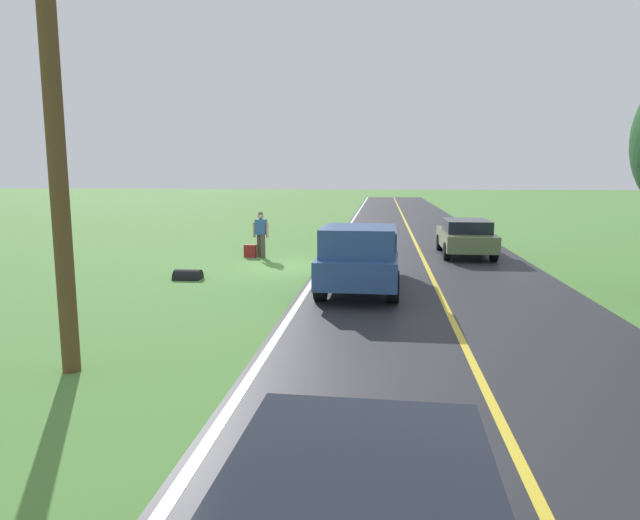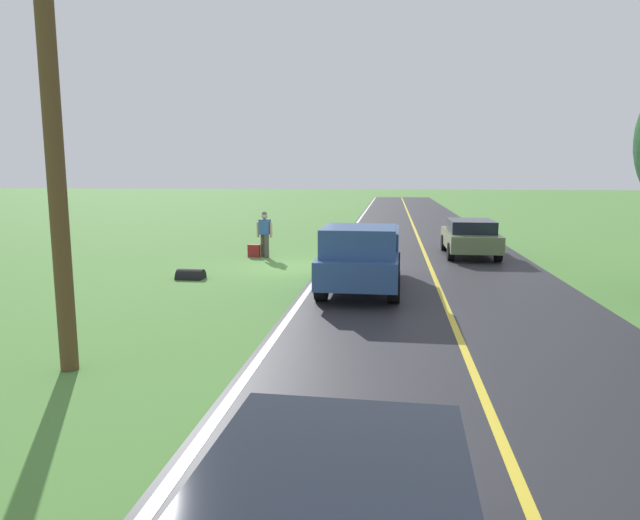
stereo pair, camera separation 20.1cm
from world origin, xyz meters
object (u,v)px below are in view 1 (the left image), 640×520
utility_pole_roadside (56,141)px  hitchhiker_walking (261,232)px  suitcase_carried (250,251)px  pickup_truck_passing (360,255)px  sedan_near_oncoming (466,236)px

utility_pole_roadside → hitchhiker_walking: bearing=-91.7°
hitchhiker_walking → utility_pole_roadside: size_ratio=0.24×
hitchhiker_walking → suitcase_carried: size_ratio=3.61×
hitchhiker_walking → pickup_truck_passing: size_ratio=0.32×
pickup_truck_passing → utility_pole_roadside: size_ratio=0.75×
pickup_truck_passing → utility_pole_roadside: (4.35, 6.90, 2.67)m
suitcase_carried → sedan_near_oncoming: (-8.24, -1.44, 0.51)m
suitcase_carried → pickup_truck_passing: size_ratio=0.09×
suitcase_carried → hitchhiker_walking: bearing=100.9°
suitcase_carried → utility_pole_roadside: (-0.05, 12.51, 3.39)m
hitchhiker_walking → sedan_near_oncoming: bearing=-169.9°
hitchhiker_walking → pickup_truck_passing: bearing=125.2°
pickup_truck_passing → utility_pole_roadside: bearing=57.8°
pickup_truck_passing → utility_pole_roadside: utility_pole_roadside is taller
sedan_near_oncoming → hitchhiker_walking: bearing=10.1°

